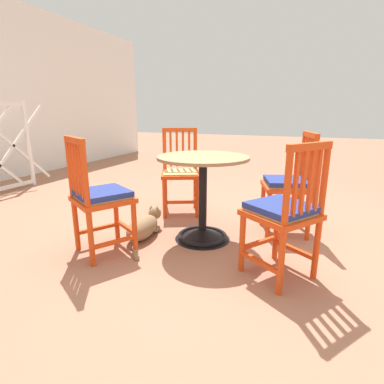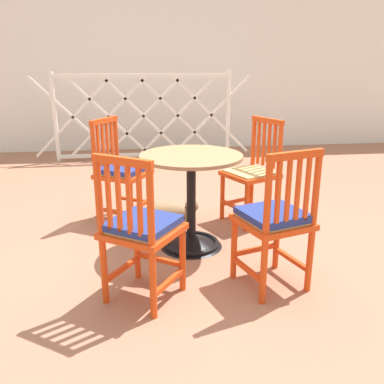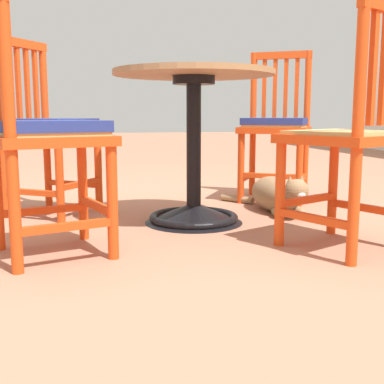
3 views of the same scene
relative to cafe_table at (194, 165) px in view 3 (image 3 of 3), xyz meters
The scene contains 7 objects.
ground_plane 0.37m from the cafe_table, 93.92° to the right, with size 24.00×24.00×0.00m, color #A36B51.
cafe_table is the anchor object (origin of this frame).
orange_chair_tucked_in 0.85m from the cafe_table, 130.55° to the left, with size 0.55×0.55×0.91m.
orange_chair_by_planter 0.81m from the cafe_table, 118.67° to the right, with size 0.56×0.56×0.91m.
orange_chair_near_fence 0.81m from the cafe_table, 56.27° to the right, with size 0.50×0.50×0.91m.
orange_chair_facing_out 0.79m from the cafe_table, 38.59° to the left, with size 0.53×0.53×0.91m.
tabby_cat 0.55m from the cafe_table, 106.30° to the left, with size 0.72×0.31×0.23m.
Camera 3 is at (2.34, -0.28, 0.53)m, focal length 46.39 mm.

